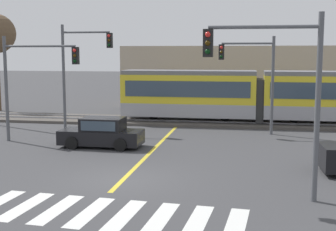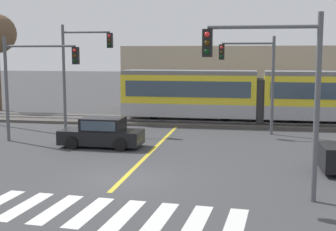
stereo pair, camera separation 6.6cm
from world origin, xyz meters
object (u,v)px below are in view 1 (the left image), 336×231
(light_rail_tram, at_px, (260,94))
(sedan_crossing, at_px, (102,133))
(traffic_light_far_right, at_px, (254,70))
(traffic_light_mid_left, at_px, (31,73))
(traffic_light_near_right, at_px, (278,78))
(traffic_light_far_left, at_px, (79,62))

(light_rail_tram, distance_m, sedan_crossing, 12.15)
(light_rail_tram, bearing_deg, traffic_light_far_right, -97.09)
(traffic_light_mid_left, height_order, traffic_light_near_right, traffic_light_near_right)
(traffic_light_far_left, bearing_deg, sedan_crossing, -58.64)
(traffic_light_far_right, bearing_deg, traffic_light_mid_left, -158.58)
(sedan_crossing, relative_size, traffic_light_near_right, 0.70)
(sedan_crossing, bearing_deg, traffic_light_far_left, 121.36)
(traffic_light_far_right, distance_m, traffic_light_mid_left, 12.57)
(traffic_light_far_left, bearing_deg, traffic_light_mid_left, -105.01)
(traffic_light_far_left, relative_size, traffic_light_near_right, 1.07)
(traffic_light_mid_left, bearing_deg, sedan_crossing, -9.82)
(traffic_light_near_right, bearing_deg, traffic_light_far_right, 93.08)
(traffic_light_far_right, distance_m, traffic_light_near_right, 12.66)
(traffic_light_far_right, distance_m, traffic_light_far_left, 10.61)
(sedan_crossing, bearing_deg, light_rail_tram, 47.93)
(light_rail_tram, xyz_separation_m, sedan_crossing, (-8.09, -8.96, -1.35))
(light_rail_tram, bearing_deg, traffic_light_near_right, -89.21)
(sedan_crossing, xyz_separation_m, traffic_light_far_right, (7.63, 5.30, 3.09))
(sedan_crossing, distance_m, traffic_light_near_right, 11.57)
(traffic_light_far_right, height_order, traffic_light_near_right, traffic_light_near_right)
(light_rail_tram, distance_m, traffic_light_near_right, 16.42)
(sedan_crossing, relative_size, traffic_light_far_right, 0.73)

